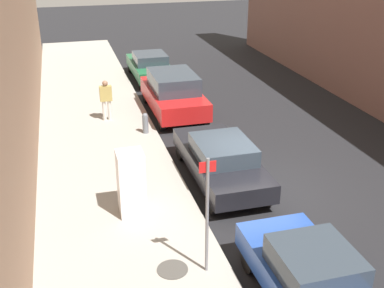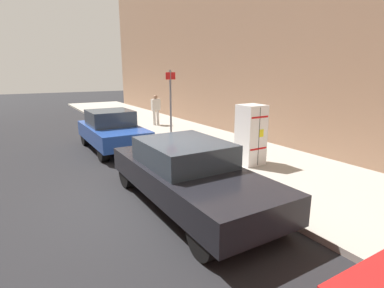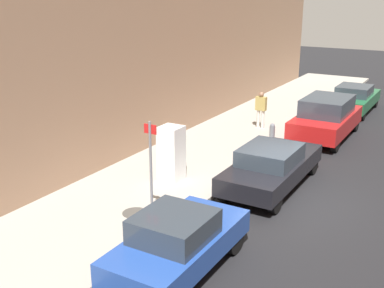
% 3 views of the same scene
% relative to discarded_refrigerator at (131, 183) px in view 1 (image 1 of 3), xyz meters
% --- Properties ---
extents(ground_plane, '(80.00, 80.00, 0.00)m').
position_rel_discarded_refrigerator_xyz_m(ground_plane, '(3.60, 0.54, -1.01)').
color(ground_plane, black).
extents(sidewalk_slab, '(4.30, 44.00, 0.13)m').
position_rel_discarded_refrigerator_xyz_m(sidewalk_slab, '(-0.38, 0.54, -0.95)').
color(sidewalk_slab, '#9E998E').
rests_on(sidewalk_slab, ground).
extents(discarded_refrigerator, '(0.69, 0.70, 1.77)m').
position_rel_discarded_refrigerator_xyz_m(discarded_refrigerator, '(0.00, 0.00, 0.00)').
color(discarded_refrigerator, white).
rests_on(discarded_refrigerator, sidewalk_slab).
extents(manhole_cover, '(0.70, 0.70, 0.02)m').
position_rel_discarded_refrigerator_xyz_m(manhole_cover, '(0.48, -2.62, -0.88)').
color(manhole_cover, '#47443F').
rests_on(manhole_cover, sidewalk_slab).
extents(street_sign_post, '(0.36, 0.07, 2.76)m').
position_rel_discarded_refrigerator_xyz_m(street_sign_post, '(1.20, -2.82, 0.65)').
color(street_sign_post, slate).
rests_on(street_sign_post, sidewalk_slab).
extents(fire_hydrant, '(0.22, 0.22, 0.78)m').
position_rel_discarded_refrigerator_xyz_m(fire_hydrant, '(1.34, 5.39, -0.49)').
color(fire_hydrant, slate).
rests_on(fire_hydrant, sidewalk_slab).
extents(pedestrian_walking_far, '(0.47, 0.22, 1.62)m').
position_rel_discarded_refrigerator_xyz_m(pedestrian_walking_far, '(0.11, 7.12, 0.04)').
color(pedestrian_walking_far, beige).
rests_on(pedestrian_walking_far, sidewalk_slab).
extents(parked_hatchback_blue, '(1.71, 3.80, 1.45)m').
position_rel_discarded_refrigerator_xyz_m(parked_hatchback_blue, '(2.91, -4.28, -0.28)').
color(parked_hatchback_blue, '#23479E').
rests_on(parked_hatchback_blue, ground).
extents(parked_sedan_dark, '(1.83, 4.68, 1.39)m').
position_rel_discarded_refrigerator_xyz_m(parked_sedan_dark, '(2.91, 1.30, -0.29)').
color(parked_sedan_dark, black).
rests_on(parked_sedan_dark, ground).
extents(parked_suv_red, '(1.99, 4.55, 1.74)m').
position_rel_discarded_refrigerator_xyz_m(parked_suv_red, '(2.91, 7.48, -0.12)').
color(parked_suv_red, red).
rests_on(parked_suv_red, ground).
extents(parked_sedan_green, '(1.78, 4.31, 1.38)m').
position_rel_discarded_refrigerator_xyz_m(parked_sedan_green, '(2.91, 12.72, -0.30)').
color(parked_sedan_green, '#1E6038').
rests_on(parked_sedan_green, ground).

